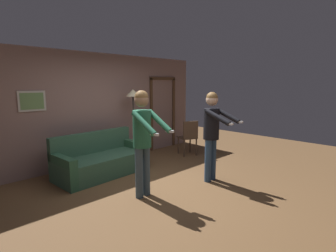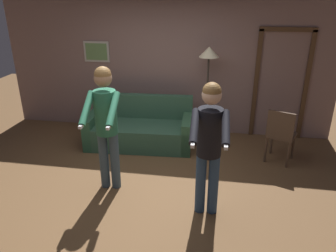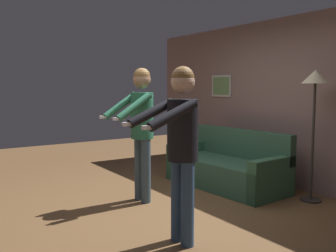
{
  "view_description": "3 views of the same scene",
  "coord_description": "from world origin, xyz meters",
  "px_view_note": "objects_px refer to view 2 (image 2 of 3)",
  "views": [
    {
      "loc": [
        -3.09,
        -3.38,
        1.88
      ],
      "look_at": [
        0.04,
        -0.23,
        1.17
      ],
      "focal_mm": 28.0,
      "sensor_mm": 36.0,
      "label": 1
    },
    {
      "loc": [
        1.06,
        -4.02,
        2.69
      ],
      "look_at": [
        0.47,
        -0.41,
        1.16
      ],
      "focal_mm": 35.0,
      "sensor_mm": 36.0,
      "label": 2
    },
    {
      "loc": [
        3.86,
        -2.56,
        1.55
      ],
      "look_at": [
        0.41,
        -0.24,
        1.1
      ],
      "focal_mm": 40.0,
      "sensor_mm": 36.0,
      "label": 3
    }
  ],
  "objects_px": {
    "torchiere_lamp": "(209,62)",
    "person_standing_left": "(106,118)",
    "couch": "(140,130)",
    "person_standing_right": "(209,138)",
    "dining_chair_distant": "(281,133)"
  },
  "relations": [
    {
      "from": "couch",
      "to": "person_standing_left",
      "type": "xyz_separation_m",
      "value": [
        -0.08,
        -1.48,
        0.81
      ]
    },
    {
      "from": "couch",
      "to": "person_standing_left",
      "type": "bearing_deg",
      "value": -93.21
    },
    {
      "from": "torchiere_lamp",
      "to": "couch",
      "type": "bearing_deg",
      "value": -159.97
    },
    {
      "from": "person_standing_right",
      "to": "dining_chair_distant",
      "type": "distance_m",
      "value": 1.96
    },
    {
      "from": "person_standing_right",
      "to": "dining_chair_distant",
      "type": "xyz_separation_m",
      "value": [
        1.1,
        1.53,
        -0.53
      ]
    },
    {
      "from": "torchiere_lamp",
      "to": "dining_chair_distant",
      "type": "height_order",
      "value": "torchiere_lamp"
    },
    {
      "from": "torchiere_lamp",
      "to": "dining_chair_distant",
      "type": "bearing_deg",
      "value": -30.86
    },
    {
      "from": "torchiere_lamp",
      "to": "person_standing_right",
      "type": "bearing_deg",
      "value": -86.48
    },
    {
      "from": "couch",
      "to": "person_standing_right",
      "type": "xyz_separation_m",
      "value": [
        1.32,
        -1.84,
        0.78
      ]
    },
    {
      "from": "couch",
      "to": "torchiere_lamp",
      "type": "relative_size",
      "value": 1.1
    },
    {
      "from": "couch",
      "to": "dining_chair_distant",
      "type": "bearing_deg",
      "value": -7.33
    },
    {
      "from": "torchiere_lamp",
      "to": "dining_chair_distant",
      "type": "xyz_separation_m",
      "value": [
        1.24,
        -0.74,
        -0.96
      ]
    },
    {
      "from": "couch",
      "to": "person_standing_left",
      "type": "distance_m",
      "value": 1.69
    },
    {
      "from": "torchiere_lamp",
      "to": "person_standing_left",
      "type": "bearing_deg",
      "value": -123.53
    },
    {
      "from": "torchiere_lamp",
      "to": "person_standing_left",
      "type": "xyz_separation_m",
      "value": [
        -1.27,
        -1.91,
        -0.4
      ]
    }
  ]
}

